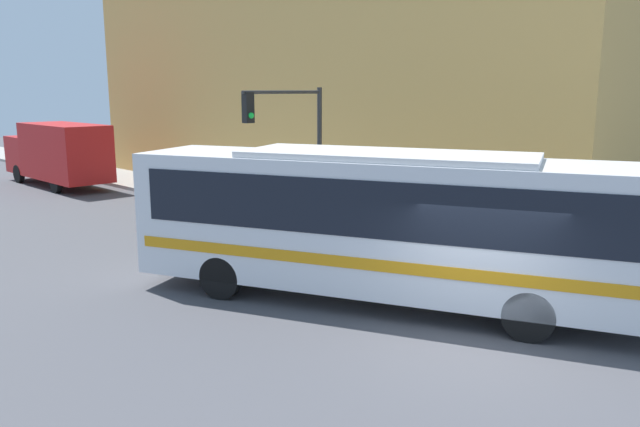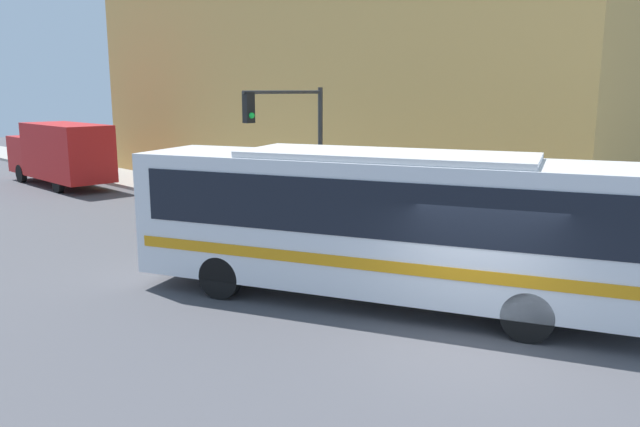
% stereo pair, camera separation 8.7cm
% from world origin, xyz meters
% --- Properties ---
extents(ground_plane, '(120.00, 120.00, 0.00)m').
position_xyz_m(ground_plane, '(0.00, 0.00, 0.00)').
color(ground_plane, '#47474C').
extents(sidewalk, '(3.05, 70.00, 0.16)m').
position_xyz_m(sidewalk, '(6.02, 20.00, 0.08)').
color(sidewalk, gray).
rests_on(sidewalk, ground_plane).
extents(building_facade, '(6.00, 27.40, 11.75)m').
position_xyz_m(building_facade, '(10.55, 14.70, 5.88)').
color(building_facade, tan).
rests_on(building_facade, ground_plane).
extents(city_bus, '(6.70, 11.28, 3.33)m').
position_xyz_m(city_bus, '(0.81, 2.64, 1.92)').
color(city_bus, silver).
rests_on(city_bus, ground_plane).
extents(delivery_truck, '(2.23, 7.73, 3.04)m').
position_xyz_m(delivery_truck, '(2.76, 24.41, 1.65)').
color(delivery_truck, '#B21919').
rests_on(delivery_truck, ground_plane).
extents(fire_hydrant, '(0.24, 0.33, 0.76)m').
position_xyz_m(fire_hydrant, '(5.10, 4.73, 0.54)').
color(fire_hydrant, gold).
rests_on(fire_hydrant, sidewalk).
extents(traffic_light_pole, '(3.28, 0.35, 4.53)m').
position_xyz_m(traffic_light_pole, '(4.03, 9.10, 3.31)').
color(traffic_light_pole, '#2D2D2D').
rests_on(traffic_light_pole, sidewalk).
extents(parking_meter, '(0.14, 0.14, 1.37)m').
position_xyz_m(parking_meter, '(5.10, 7.69, 1.09)').
color(parking_meter, '#2D2D2D').
rests_on(parking_meter, sidewalk).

